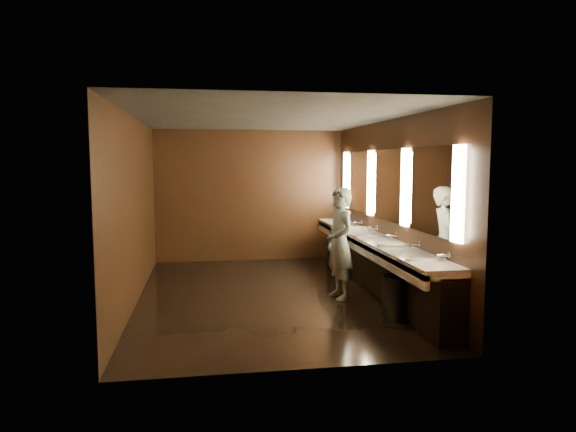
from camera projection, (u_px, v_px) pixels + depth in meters
name	position (u px, v px, depth m)	size (l,w,h in m)	color
floor	(267.00, 295.00, 8.21)	(6.00, 6.00, 0.00)	black
ceiling	(266.00, 118.00, 7.92)	(4.00, 6.00, 0.02)	#2D2D2B
wall_back	(250.00, 196.00, 11.01)	(4.00, 0.02, 2.80)	black
wall_front	(303.00, 235.00, 5.12)	(4.00, 0.02, 2.80)	black
wall_left	(135.00, 210.00, 7.75)	(0.02, 6.00, 2.80)	black
wall_right	(388.00, 206.00, 8.39)	(0.02, 6.00, 2.80)	black
sink_counter	(375.00, 261.00, 8.45)	(0.55, 5.40, 1.01)	black
mirror_band	(387.00, 185.00, 8.35)	(0.06, 5.03, 1.15)	#FFE6B6
person	(340.00, 243.00, 7.95)	(0.63, 0.41, 1.73)	#8EC6D5
trash_bin	(396.00, 298.00, 6.92)	(0.38, 0.38, 0.60)	black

